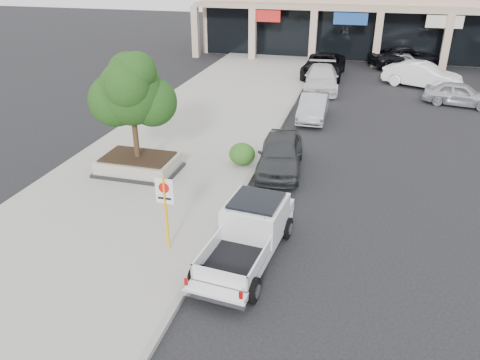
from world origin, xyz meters
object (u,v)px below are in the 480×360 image
(curb_car_a, at_px, (280,153))
(lot_car_d, at_px, (407,58))
(curb_car_c, at_px, (321,78))
(curb_car_d, at_px, (324,66))
(curb_car_b, at_px, (313,107))
(lot_car_b, at_px, (422,75))
(pickup_truck, at_px, (246,237))
(lot_car_e, at_px, (405,61))
(lot_car_a, at_px, (460,94))
(planter_tree, at_px, (136,92))
(planter, at_px, (139,164))
(no_parking_sign, at_px, (165,204))

(curb_car_a, height_order, lot_car_d, lot_car_d)
(curb_car_c, height_order, curb_car_d, curb_car_d)
(curb_car_b, height_order, lot_car_b, lot_car_b)
(curb_car_c, xyz_separation_m, curb_car_d, (-0.24, 3.52, 0.06))
(curb_car_b, relative_size, curb_car_d, 0.68)
(pickup_truck, height_order, lot_car_d, lot_car_d)
(lot_car_e, bearing_deg, lot_car_d, -16.47)
(lot_car_a, bearing_deg, curb_car_b, 133.30)
(planter_tree, bearing_deg, curb_car_a, 18.97)
(curb_car_a, relative_size, curb_car_b, 1.07)
(pickup_truck, bearing_deg, planter, 146.63)
(curb_car_a, height_order, lot_car_a, curb_car_a)
(planter_tree, distance_m, lot_car_b, 21.34)
(lot_car_b, bearing_deg, curb_car_d, 103.71)
(curb_car_b, bearing_deg, lot_car_d, 67.99)
(no_parking_sign, height_order, lot_car_b, no_parking_sign)
(planter_tree, xyz_separation_m, no_parking_sign, (3.18, -4.90, -1.78))
(no_parking_sign, relative_size, lot_car_e, 0.58)
(planter_tree, height_order, no_parking_sign, planter_tree)
(curb_car_a, height_order, lot_car_e, curb_car_a)
(curb_car_b, xyz_separation_m, curb_car_c, (-0.25, 6.15, 0.10))
(planter_tree, xyz_separation_m, curb_car_d, (5.30, 18.54, -2.59))
(planter, height_order, planter_tree, planter_tree)
(pickup_truck, height_order, curb_car_d, curb_car_d)
(planter_tree, bearing_deg, lot_car_e, 63.83)
(lot_car_b, xyz_separation_m, lot_car_d, (-0.70, 5.88, -0.02))
(planter, relative_size, curb_car_a, 0.74)
(curb_car_d, height_order, lot_car_e, curb_car_d)
(no_parking_sign, bearing_deg, planter, 124.91)
(curb_car_b, bearing_deg, lot_car_e, 67.45)
(planter_tree, height_order, lot_car_a, planter_tree)
(planter, bearing_deg, lot_car_d, 64.20)
(planter_tree, relative_size, curb_car_a, 0.92)
(planter, relative_size, lot_car_a, 0.80)
(planter, relative_size, curb_car_d, 0.54)
(lot_car_d, xyz_separation_m, lot_car_e, (-0.16, -0.83, -0.13))
(no_parking_sign, distance_m, lot_car_d, 29.42)
(curb_car_c, xyz_separation_m, lot_car_b, (6.41, 2.48, 0.05))
(curb_car_b, distance_m, curb_car_c, 6.15)
(curb_car_c, relative_size, lot_car_e, 1.33)
(curb_car_d, bearing_deg, lot_car_d, 40.07)
(planter, relative_size, no_parking_sign, 1.39)
(no_parking_sign, distance_m, pickup_truck, 2.51)
(planter, bearing_deg, curb_car_d, 73.80)
(curb_car_c, distance_m, lot_car_b, 6.87)
(curb_car_c, xyz_separation_m, lot_car_a, (8.26, -1.37, -0.08))
(no_parking_sign, height_order, curb_car_a, no_parking_sign)
(lot_car_b, bearing_deg, no_parking_sign, -178.74)
(planter_tree, relative_size, lot_car_b, 0.81)
(planter, xyz_separation_m, planter_tree, (0.13, 0.15, 2.94))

